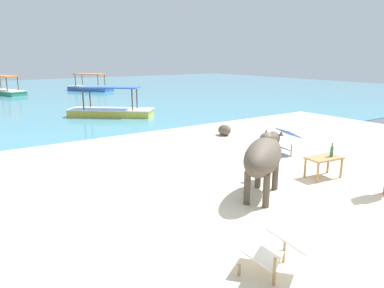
{
  "coord_description": "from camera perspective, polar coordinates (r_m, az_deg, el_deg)",
  "views": [
    {
      "loc": [
        -4.67,
        -3.71,
        2.57
      ],
      "look_at": [
        -0.03,
        3.0,
        0.55
      ],
      "focal_mm": 33.12,
      "sensor_mm": 36.0,
      "label": 1
    }
  ],
  "objects": [
    {
      "name": "boat_green",
      "position": [
        27.69,
        -27.97,
        7.6
      ],
      "size": [
        2.45,
        3.84,
        1.29
      ],
      "rotation": [
        0.0,
        0.0,
        1.96
      ],
      "color": "#338E66",
      "rests_on": "water_surface"
    },
    {
      "name": "deck_chair_far",
      "position": [
        4.47,
        13.42,
        -15.25
      ],
      "size": [
        0.84,
        0.93,
        0.68
      ],
      "rotation": [
        0.0,
        0.0,
        2.08
      ],
      "color": "#A37A4C",
      "rests_on": "sand_beach"
    },
    {
      "name": "sand_beach",
      "position": [
        6.49,
        15.71,
        -9.8
      ],
      "size": [
        18.0,
        14.0,
        0.04
      ],
      "primitive_type": "cube",
      "color": "beige",
      "rests_on": "ground"
    },
    {
      "name": "water_surface",
      "position": [
        26.26,
        -24.41,
        7.08
      ],
      "size": [
        60.0,
        36.0,
        0.03
      ],
      "primitive_type": "cube",
      "color": "teal",
      "rests_on": "ground"
    },
    {
      "name": "deck_chair_near",
      "position": [
        9.61,
        14.52,
        0.56
      ],
      "size": [
        0.83,
        0.63,
        0.68
      ],
      "rotation": [
        0.0,
        0.0,
        3.01
      ],
      "color": "#A37A4C",
      "rests_on": "sand_beach"
    },
    {
      "name": "bottle",
      "position": [
        8.09,
        21.58,
        -1.08
      ],
      "size": [
        0.07,
        0.07,
        0.3
      ],
      "color": "#2D6B38",
      "rests_on": "low_bench_table"
    },
    {
      "name": "boat_blue",
      "position": [
        28.49,
        -16.06,
        8.8
      ],
      "size": [
        2.88,
        3.74,
        1.29
      ],
      "rotation": [
        0.0,
        0.0,
        2.11
      ],
      "color": "#3866B7",
      "rests_on": "water_surface"
    },
    {
      "name": "shore_rock_large",
      "position": [
        11.71,
        5.27,
        2.25
      ],
      "size": [
        0.52,
        0.59,
        0.35
      ],
      "primitive_type": "ellipsoid",
      "rotation": [
        0.0,
        0.0,
        1.32
      ],
      "color": "brown",
      "rests_on": "sand_beach"
    },
    {
      "name": "low_bench_table",
      "position": [
        8.04,
        20.46,
        -2.52
      ],
      "size": [
        0.81,
        0.54,
        0.46
      ],
      "rotation": [
        0.0,
        0.0,
        -0.14
      ],
      "color": "#A37A4C",
      "rests_on": "sand_beach"
    },
    {
      "name": "cow",
      "position": [
        6.59,
        11.49,
        -1.9
      ],
      "size": [
        1.95,
        1.47,
        1.16
      ],
      "rotation": [
        0.0,
        0.0,
        0.57
      ],
      "color": "#4C4238",
      "rests_on": "sand_beach"
    },
    {
      "name": "boat_yellow",
      "position": [
        16.03,
        -12.91,
        5.39
      ],
      "size": [
        3.54,
        3.27,
        1.29
      ],
      "rotation": [
        0.0,
        0.0,
        2.43
      ],
      "color": "gold",
      "rests_on": "water_surface"
    }
  ]
}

